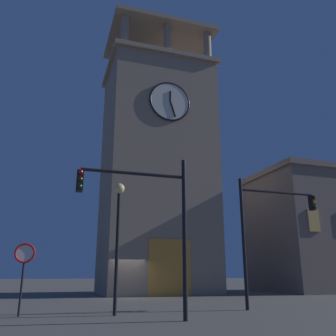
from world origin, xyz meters
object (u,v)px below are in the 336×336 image
object	(u,v)px
street_lamp	(118,221)
clocktower	(157,169)
traffic_signal_near	(268,221)
traffic_signal_mid	(150,210)
no_horn_sign	(24,258)

from	to	relation	value
street_lamp	clocktower	bearing A→B (deg)	-111.74
clocktower	street_lamp	world-z (taller)	clocktower
traffic_signal_near	traffic_signal_mid	world-z (taller)	traffic_signal_near
no_horn_sign	clocktower	bearing A→B (deg)	-123.88
clocktower	no_horn_sign	world-z (taller)	clocktower
traffic_signal_near	traffic_signal_mid	bearing A→B (deg)	22.88
no_horn_sign	traffic_signal_near	bearing A→B (deg)	178.13
traffic_signal_mid	street_lamp	size ratio (longest dim) A/B	1.09
street_lamp	traffic_signal_mid	bearing A→B (deg)	106.53
clocktower	no_horn_sign	distance (m)	18.62
no_horn_sign	traffic_signal_mid	bearing A→B (deg)	143.20
clocktower	traffic_signal_mid	world-z (taller)	clocktower
street_lamp	no_horn_sign	bearing A→B (deg)	-11.89
traffic_signal_near	traffic_signal_mid	size ratio (longest dim) A/B	1.05
traffic_signal_near	street_lamp	xyz separation A→B (m)	(7.31, 0.38, -0.35)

